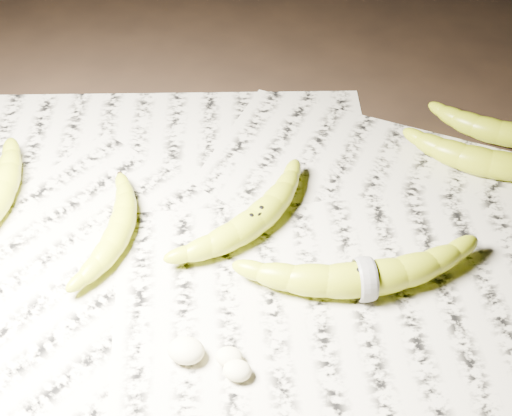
% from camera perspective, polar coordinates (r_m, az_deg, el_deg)
% --- Properties ---
extents(ground, '(3.00, 3.00, 0.00)m').
position_cam_1_polar(ground, '(0.87, -1.09, -3.11)').
color(ground, black).
rests_on(ground, ground).
extents(newspaper_patch, '(0.90, 0.70, 0.01)m').
position_cam_1_polar(newspaper_patch, '(0.85, -0.22, -3.97)').
color(newspaper_patch, beige).
rests_on(newspaper_patch, ground).
extents(banana_left_b, '(0.06, 0.17, 0.03)m').
position_cam_1_polar(banana_left_b, '(0.87, -10.94, -1.67)').
color(banana_left_b, '#9DB416').
rests_on(banana_left_b, newspaper_patch).
extents(banana_center, '(0.15, 0.20, 0.04)m').
position_cam_1_polar(banana_center, '(0.86, -0.07, -0.84)').
color(banana_center, '#9DB416').
rests_on(banana_center, newspaper_patch).
extents(banana_taped, '(0.26, 0.15, 0.04)m').
position_cam_1_polar(banana_taped, '(0.81, 8.70, -5.47)').
color(banana_taped, '#9DB416').
rests_on(banana_taped, newspaper_patch).
extents(banana_upper_a, '(0.21, 0.08, 0.04)m').
position_cam_1_polar(banana_upper_a, '(0.99, 18.24, 3.58)').
color(banana_upper_a, '#9DB416').
rests_on(banana_upper_a, newspaper_patch).
extents(banana_upper_b, '(0.18, 0.09, 0.04)m').
position_cam_1_polar(banana_upper_b, '(1.05, 18.90, 5.91)').
color(banana_upper_b, '#9DB416').
rests_on(banana_upper_b, newspaper_patch).
extents(measuring_tape, '(0.02, 0.05, 0.05)m').
position_cam_1_polar(measuring_tape, '(0.81, 8.70, -5.47)').
color(measuring_tape, white).
rests_on(measuring_tape, newspaper_patch).
extents(flesh_chunk_a, '(0.04, 0.03, 0.02)m').
position_cam_1_polar(flesh_chunk_a, '(0.75, -5.63, -11.11)').
color(flesh_chunk_a, beige).
rests_on(flesh_chunk_a, newspaper_patch).
extents(flesh_chunk_b, '(0.03, 0.02, 0.02)m').
position_cam_1_polar(flesh_chunk_b, '(0.75, -2.16, -11.65)').
color(flesh_chunk_b, beige).
rests_on(flesh_chunk_b, newspaper_patch).
extents(flesh_chunk_c, '(0.03, 0.02, 0.02)m').
position_cam_1_polar(flesh_chunk_c, '(0.74, -1.51, -12.71)').
color(flesh_chunk_c, beige).
rests_on(flesh_chunk_c, newspaper_patch).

